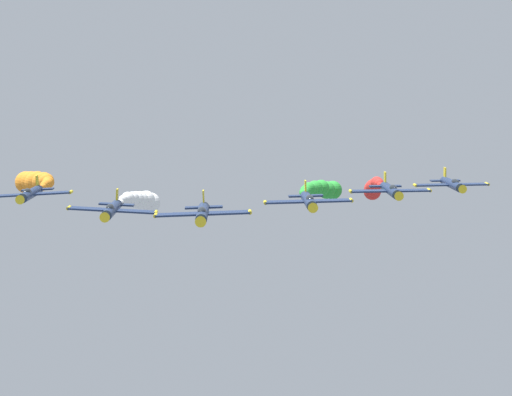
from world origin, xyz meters
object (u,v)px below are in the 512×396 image
object	(u,v)px
airplane_lead	(203,213)
airplane_left_inner	(309,201)
airplane_left_outer	(391,190)
airplane_right_inner	(112,210)
airplane_right_outer	(30,194)
airplane_trailing	(452,184)

from	to	relation	value
airplane_lead	airplane_left_inner	distance (m)	14.07
airplane_left_inner	airplane_left_outer	bearing A→B (deg)	-138.18
airplane_right_inner	airplane_right_outer	xyz separation A→B (m)	(10.87, -11.15, 0.41)
airplane_right_outer	airplane_trailing	size ratio (longest dim) A/B	1.00
airplane_right_inner	airplane_left_outer	world-z (taller)	airplane_left_outer
airplane_left_outer	airplane_trailing	world-z (taller)	airplane_left_outer
airplane_right_outer	airplane_trailing	bearing A→B (deg)	-170.71
airplane_right_inner	airplane_left_outer	xyz separation A→B (m)	(-31.13, -9.59, 0.88)
airplane_right_outer	airplane_trailing	world-z (taller)	airplane_trailing
airplane_left_outer	airplane_right_inner	bearing A→B (deg)	17.13
airplane_lead	airplane_right_outer	distance (m)	28.49
airplane_left_inner	airplane_left_outer	size ratio (longest dim) A/B	1.00
airplane_right_inner	airplane_trailing	world-z (taller)	airplane_trailing
airplane_trailing	airplane_right_outer	bearing A→B (deg)	9.29
airplane_left_outer	airplane_trailing	distance (m)	13.77
airplane_lead	airplane_left_outer	size ratio (longest dim) A/B	1.00
airplane_left_inner	airplane_right_outer	world-z (taller)	airplane_left_inner
airplane_lead	airplane_trailing	size ratio (longest dim) A/B	1.00
airplane_trailing	airplane_lead	bearing A→B (deg)	42.28
airplane_trailing	airplane_right_inner	bearing A→B (deg)	25.73
airplane_right_inner	airplane_left_outer	distance (m)	32.59
airplane_lead	airplane_right_inner	size ratio (longest dim) A/B	1.00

